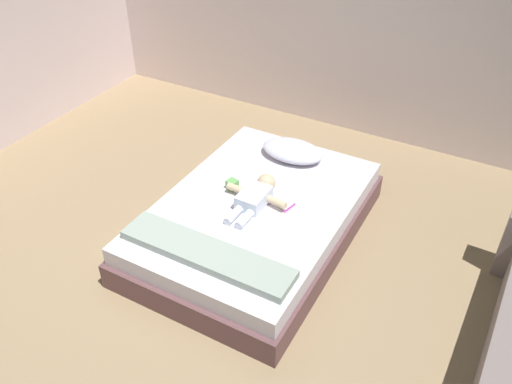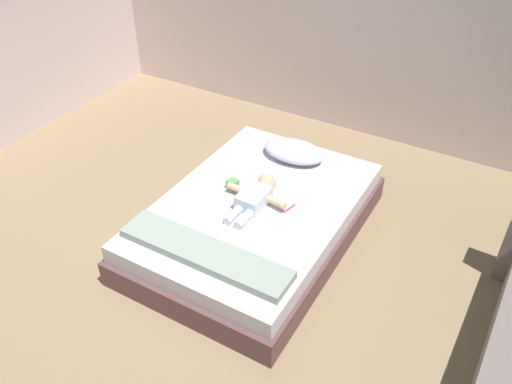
{
  "view_description": "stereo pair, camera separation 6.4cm",
  "coord_description": "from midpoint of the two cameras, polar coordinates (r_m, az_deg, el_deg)",
  "views": [
    {
      "loc": [
        1.59,
        -1.95,
        2.87
      ],
      "look_at": [
        0.02,
        0.88,
        0.46
      ],
      "focal_mm": 36.55,
      "sensor_mm": 36.0,
      "label": 1
    },
    {
      "loc": [
        1.65,
        -1.91,
        2.87
      ],
      "look_at": [
        0.02,
        0.88,
        0.46
      ],
      "focal_mm": 36.55,
      "sensor_mm": 36.0,
      "label": 2
    }
  ],
  "objects": [
    {
      "name": "ground_plane",
      "position": [
        3.82,
        -7.4,
        -12.44
      ],
      "size": [
        8.0,
        8.0,
        0.0
      ],
      "primitive_type": "plane",
      "color": "#9B805C"
    },
    {
      "name": "wall_behind_bed",
      "position": [
        5.42,
        11.01,
        19.36
      ],
      "size": [
        8.0,
        0.12,
        2.62
      ],
      "primitive_type": "cube",
      "color": "silver",
      "rests_on": "ground_plane"
    },
    {
      "name": "bed",
      "position": [
        4.2,
        -0.43,
        -3.11
      ],
      "size": [
        1.43,
        2.08,
        0.36
      ],
      "color": "brown",
      "rests_on": "ground_plane"
    },
    {
      "name": "pillow",
      "position": [
        4.59,
        3.62,
        4.53
      ],
      "size": [
        0.56,
        0.36,
        0.13
      ],
      "color": "silver",
      "rests_on": "bed"
    },
    {
      "name": "baby",
      "position": [
        4.05,
        -0.48,
        -0.44
      ],
      "size": [
        0.52,
        0.6,
        0.15
      ],
      "color": "white",
      "rests_on": "bed"
    },
    {
      "name": "toothbrush",
      "position": [
        4.03,
        3.37,
        -1.66
      ],
      "size": [
        0.04,
        0.15,
        0.02
      ],
      "color": "#B73EAB",
      "rests_on": "bed"
    },
    {
      "name": "blanket",
      "position": [
        3.62,
        -5.98,
        -6.73
      ],
      "size": [
        1.29,
        0.28,
        0.06
      ],
      "color": "#9AA99D",
      "rests_on": "bed"
    },
    {
      "name": "toy_block",
      "position": [
        4.22,
        -3.05,
        0.82
      ],
      "size": [
        0.09,
        0.09,
        0.08
      ],
      "color": "#6BB55F",
      "rests_on": "bed"
    }
  ]
}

